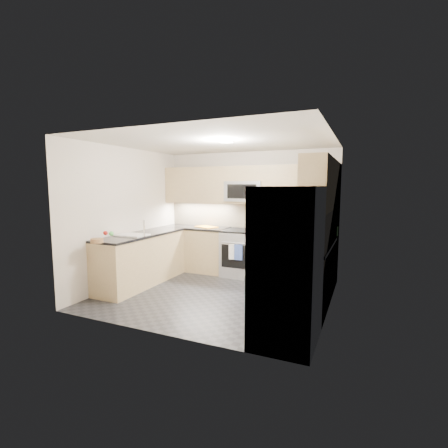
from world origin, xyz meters
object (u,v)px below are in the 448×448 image
gas_range (242,253)px  refrigerator (287,266)px  microwave (245,191)px  fruit_basket (97,241)px  utensil_bowl (329,231)px  cutting_board (206,227)px

gas_range → refrigerator: bearing=-59.1°
gas_range → microwave: (0.00, 0.12, 1.24)m
refrigerator → fruit_basket: size_ratio=9.58×
utensil_bowl → fruit_basket: 3.87m
refrigerator → microwave: bearing=119.6°
refrigerator → utensil_bowl: size_ratio=6.15×
fruit_basket → microwave: bearing=58.8°
gas_range → refrigerator: (1.45, -2.43, 0.45)m
gas_range → cutting_board: cutting_board is taller
refrigerator → cutting_board: (-2.29, 2.48, 0.05)m
microwave → utensil_bowl: size_ratio=2.60×
refrigerator → utensil_bowl: refrigerator is taller
microwave → fruit_basket: size_ratio=4.04×
refrigerator → cutting_board: refrigerator is taller
microwave → fruit_basket: bearing=-121.2°
fruit_basket → refrigerator: bearing=-1.6°
cutting_board → fruit_basket: (-0.66, -2.40, 0.03)m
refrigerator → fruit_basket: bearing=178.4°
microwave → refrigerator: size_ratio=0.42×
cutting_board → fruit_basket: fruit_basket is taller
refrigerator → utensil_bowl: bearing=84.6°
microwave → fruit_basket: (-1.50, -2.47, -0.73)m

